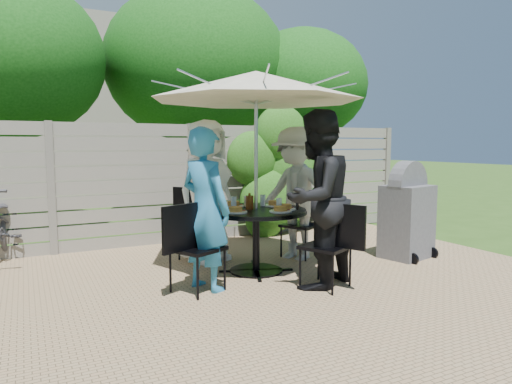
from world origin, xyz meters
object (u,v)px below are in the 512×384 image
glass_right (263,200)px  person_right (296,194)px  person_left (205,210)px  bbq_grill (407,214)px  chair_back (200,239)px  chair_right (301,238)px  plate_right (274,204)px  syrup_jug (250,202)px  chair_front (327,263)px  umbrella (256,86)px  person_back (206,192)px  plate_front (281,210)px  glass_back (234,202)px  glass_front (279,204)px  patio_table (256,229)px  plate_back (233,204)px  chair_left (197,266)px  plate_extra (286,208)px  person_front (316,200)px  coffee_cup (247,202)px  plate_left (236,210)px

glass_right → person_right: bearing=13.2°
person_left → bbq_grill: (2.88, 0.04, -0.26)m
chair_back → chair_right: size_ratio=1.05×
plate_right → syrup_jug: size_ratio=1.62×
chair_front → bbq_grill: 1.85m
umbrella → person_back: (-0.33, 0.76, -1.27)m
plate_front → glass_back: glass_back is taller
chair_front → bbq_grill: bearing=-96.2°
plate_right → glass_back: 0.53m
person_back → syrup_jug: person_back is taller
chair_back → glass_back: (0.19, -0.69, 0.55)m
person_left → plate_right: 1.19m
person_back → chair_front: bearing=-90.0°
person_left → glass_front: (0.96, 0.14, -0.01)m
glass_front → patio_table: bearing=135.6°
chair_right → plate_back: 1.16m
umbrella → bbq_grill: 2.67m
patio_table → chair_back: 1.00m
chair_back → chair_right: bearing=38.1°
chair_left → chair_right: (1.77, 0.77, -0.01)m
plate_front → plate_extra: same height
chair_front → plate_right: chair_front is taller
person_back → glass_right: person_back is taller
person_front → person_left: bearing=-45.0°
plate_front → person_front: bearing=-66.4°
umbrella → chair_right: size_ratio=3.53×
syrup_jug → person_back: bearing=109.2°
plate_front → bbq_grill: 1.98m
chair_front → chair_right: bearing=-46.3°
coffee_cup → chair_right: bearing=9.4°
person_back → glass_right: bearing=-70.3°
plate_back → glass_right: glass_right is taller
plate_front → glass_front: (0.06, 0.13, 0.05)m
person_right → plate_back: (-0.90, -0.00, -0.08)m
glass_right → coffee_cup: bearing=167.8°
plate_right → glass_front: (-0.13, -0.34, 0.05)m
chair_front → plate_left: (-0.72, 0.74, 0.52)m
plate_left → glass_front: bearing=-5.6°
person_left → glass_front: bearing=-105.5°
chair_front → glass_front: chair_front is taller
patio_table → chair_left: bearing=-156.4°
patio_table → bbq_grill: size_ratio=1.18×
plate_left → plate_right: bearing=23.6°
plate_front → syrup_jug: (-0.22, 0.35, 0.06)m
plate_right → plate_extra: same height
plate_back → plate_extra: size_ratio=1.08×
chair_right → plate_back: (-1.03, -0.06, 0.52)m
person_front → plate_extra: person_front is taller
plate_back → plate_extra: same height
patio_table → person_front: bearing=-66.4°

